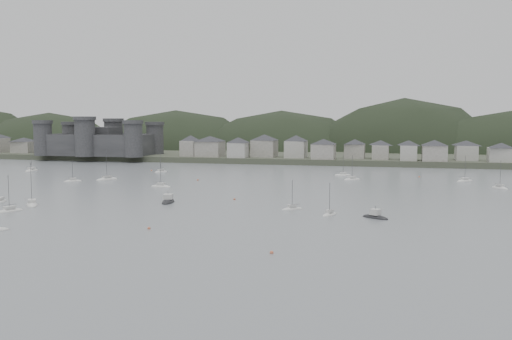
# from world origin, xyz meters

# --- Properties ---
(ground) EXTENTS (900.00, 900.00, 0.00)m
(ground) POSITION_xyz_m (0.00, 0.00, 0.00)
(ground) COLOR slate
(ground) RESTS_ON ground
(far_shore_land) EXTENTS (900.00, 250.00, 3.00)m
(far_shore_land) POSITION_xyz_m (0.00, 295.00, 1.50)
(far_shore_land) COLOR #383D2D
(far_shore_land) RESTS_ON ground
(forested_ridge) EXTENTS (851.55, 103.94, 102.57)m
(forested_ridge) POSITION_xyz_m (4.83, 269.40, -11.28)
(forested_ridge) COLOR black
(forested_ridge) RESTS_ON ground
(castle) EXTENTS (66.00, 43.00, 20.00)m
(castle) POSITION_xyz_m (-120.00, 179.80, 10.96)
(castle) COLOR #303033
(castle) RESTS_ON far_shore_land
(waterfront_town) EXTENTS (451.48, 28.46, 12.92)m
(waterfront_town) POSITION_xyz_m (50.59, 183.34, 8.66)
(waterfront_town) COLOR gray
(waterfront_town) RESTS_ON far_shore_land
(moored_fleet) EXTENTS (249.57, 147.70, 13.72)m
(moored_fleet) POSITION_xyz_m (-13.18, 60.14, 0.18)
(moored_fleet) COLOR silver
(moored_fleet) RESTS_ON ground
(motor_launch_near) EXTENTS (7.43, 6.10, 3.73)m
(motor_launch_near) POSITION_xyz_m (42.73, 22.85, 0.30)
(motor_launch_near) COLOR black
(motor_launch_near) RESTS_ON ground
(motor_launch_far) EXTENTS (4.96, 9.40, 4.11)m
(motor_launch_far) POSITION_xyz_m (-15.32, 34.15, 0.28)
(motor_launch_far) COLOR black
(motor_launch_far) RESTS_ON ground
(mooring_buoys) EXTENTS (149.14, 142.40, 0.70)m
(mooring_buoys) POSITION_xyz_m (-14.45, 53.46, 0.15)
(mooring_buoys) COLOR #CD6744
(mooring_buoys) RESTS_ON ground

